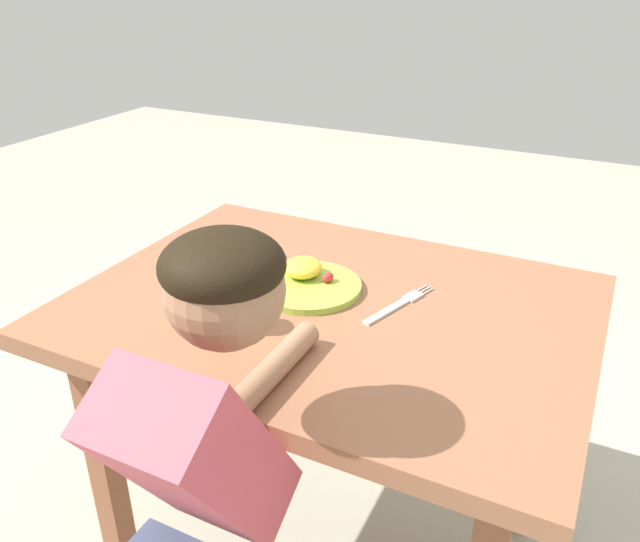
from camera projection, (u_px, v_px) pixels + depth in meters
name	position (u px, v px, depth m)	size (l,w,h in m)	color
dining_table	(330.00, 340.00, 1.36)	(1.05, 0.79, 0.73)	#8E5A3E
plate	(307.00, 281.00, 1.37)	(0.23, 0.23, 0.06)	#97C141
fork	(398.00, 305.00, 1.30)	(0.08, 0.21, 0.01)	silver
spoon	(260.00, 263.00, 1.47)	(0.06, 0.22, 0.02)	tan
drinking_cup	(223.00, 304.00, 1.20)	(0.06, 0.06, 0.11)	#E66A49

